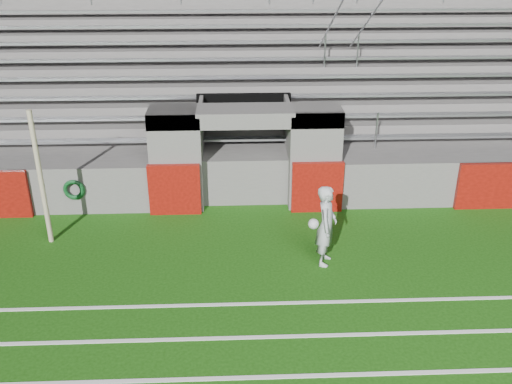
{
  "coord_description": "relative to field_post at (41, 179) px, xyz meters",
  "views": [
    {
      "loc": [
        -0.29,
        -10.12,
        6.64
      ],
      "look_at": [
        0.2,
        1.8,
        1.1
      ],
      "focal_mm": 40.0,
      "sensor_mm": 36.0,
      "label": 1
    }
  ],
  "objects": [
    {
      "name": "field_post",
      "position": [
        0.0,
        0.0,
        0.0
      ],
      "size": [
        0.11,
        0.11,
        3.17
      ],
      "primitive_type": "cylinder",
      "color": "tan",
      "rests_on": "ground"
    },
    {
      "name": "hose_coil",
      "position": [
        0.3,
        1.28,
        -0.86
      ],
      "size": [
        0.54,
        0.15,
        0.56
      ],
      "color": "#0D4518",
      "rests_on": "ground"
    },
    {
      "name": "goalkeeper_with_ball",
      "position": [
        6.22,
        -1.18,
        -0.67
      ],
      "size": [
        0.71,
        0.75,
        1.81
      ],
      "color": "#ACB3B6",
      "rests_on": "ground"
    },
    {
      "name": "stadium_structure",
      "position": [
        4.59,
        6.32,
        -0.09
      ],
      "size": [
        26.0,
        8.48,
        5.42
      ],
      "color": "#595754",
      "rests_on": "ground"
    },
    {
      "name": "ground",
      "position": [
        4.59,
        -1.65,
        -1.58
      ],
      "size": [
        90.0,
        90.0,
        0.0
      ],
      "primitive_type": "plane",
      "color": "#16460B",
      "rests_on": "ground"
    }
  ]
}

